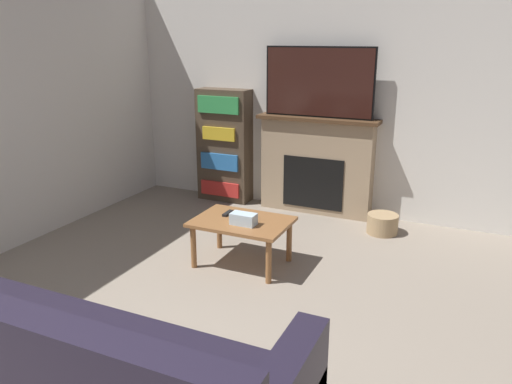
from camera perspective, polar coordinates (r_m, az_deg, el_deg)
The scene contains 10 objects.
wall_back at distance 5.74m, azimuth 8.77°, elevation 10.91°, with size 5.91×0.06×2.70m.
wall_side at distance 5.20m, azimuth -27.16°, elevation 8.58°, with size 0.06×5.49×2.70m.
fireplace at distance 5.77m, azimuth 6.90°, elevation 3.07°, with size 1.39×0.28×1.12m.
tv at distance 5.60m, azimuth 7.18°, elevation 12.32°, with size 1.23×0.03×0.76m.
couch at distance 2.92m, azimuth -21.91°, elevation -19.06°, with size 2.57×0.90×0.91m.
coffee_table at distance 4.43m, azimuth -1.63°, elevation -3.95°, with size 0.84×0.60×0.42m.
tissue_box at distance 4.30m, azimuth -1.44°, elevation -3.10°, with size 0.22×0.12×0.10m.
remote_control at distance 4.56m, azimuth -3.25°, elevation -2.44°, with size 0.04×0.15×0.02m.
bookshelf at distance 6.17m, azimuth -3.64°, elevation 5.30°, with size 0.66×0.29×1.38m.
storage_basket at distance 5.39m, azimuth 14.26°, elevation -3.54°, with size 0.32×0.32×0.20m.
Camera 1 is at (1.56, -0.96, 1.98)m, focal length 35.00 mm.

